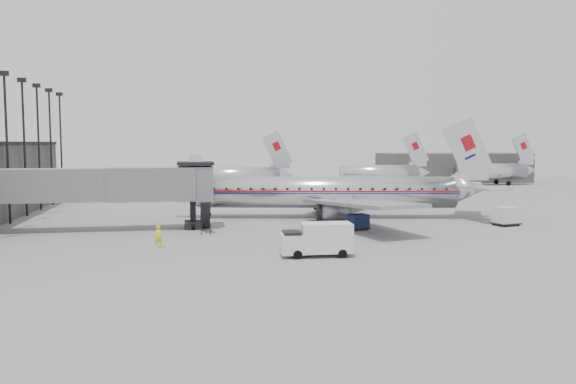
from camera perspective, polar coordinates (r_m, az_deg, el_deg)
The scene contains 13 objects.
ground at distance 51.73m, azimuth 0.81°, elevation -4.04°, with size 160.00×160.00×0.00m, color slate.
hangar at distance 123.05m, azimuth 16.38°, elevation 2.41°, with size 30.00×12.00×6.00m, color #3C3937.
apron_line at distance 58.14m, azimuth 2.61°, elevation -3.04°, with size 0.15×60.00×0.01m, color gold.
jet_bridge at distance 54.47m, azimuth -17.44°, elevation 0.61°, with size 21.00×6.20×7.10m.
floodlight_masts at distance 65.69m, azimuth -25.91°, elevation 4.70°, with size 0.90×42.25×15.25m.
distant_aircraft_near at distance 92.67m, azimuth -5.14°, elevation 1.64°, with size 16.39×3.20×10.26m.
distant_aircraft_mid at distance 102.08m, azimuth 9.37°, elevation 1.90°, with size 16.39×3.20×10.26m.
distant_aircraft_far at distance 115.76m, azimuth 20.00°, elevation 2.03°, with size 16.39×3.20×10.26m.
airliner at distance 61.25m, azimuth 4.57°, elevation -0.04°, with size 34.49×31.67×11.01m.
service_van at distance 40.48m, azimuth 2.98°, elevation -4.78°, with size 5.19×2.25×2.40m.
baggage_cart_navy at distance 53.24m, azimuth 7.13°, elevation -2.98°, with size 2.14×1.81×1.46m.
baggage_cart_white at distance 59.42m, azimuth 21.29°, elevation -2.25°, with size 2.66×2.22×1.85m.
ramp_worker at distance 44.85m, azimuth -13.00°, elevation -4.44°, with size 0.64×0.42×1.76m, color yellow.
Camera 1 is at (-9.54, -50.19, 8.13)m, focal length 35.00 mm.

